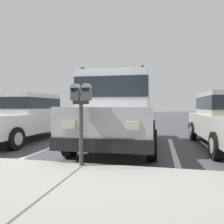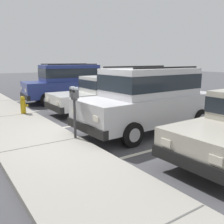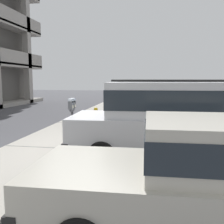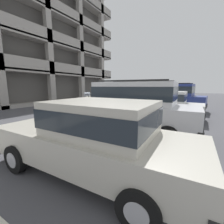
{
  "view_description": "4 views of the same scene",
  "coord_description": "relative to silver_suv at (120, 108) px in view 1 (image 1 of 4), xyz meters",
  "views": [
    {
      "loc": [
        -1.29,
        3.9,
        1.15
      ],
      "look_at": [
        -0.18,
        -1.17,
        1.0
      ],
      "focal_mm": 35.0,
      "sensor_mm": 36.0,
      "label": 1
    },
    {
      "loc": [
        -5.99,
        3.21,
        2.22
      ],
      "look_at": [
        -0.39,
        -0.59,
        0.81
      ],
      "focal_mm": 40.0,
      "sensor_mm": 36.0,
      "label": 2
    },
    {
      "loc": [
        -6.49,
        -1.85,
        2.04
      ],
      "look_at": [
        -0.1,
        -0.78,
        1.19
      ],
      "focal_mm": 40.0,
      "sensor_mm": 36.0,
      "label": 3
    },
    {
      "loc": [
        -5.62,
        -4.38,
        1.83
      ],
      "look_at": [
        -0.07,
        -1.1,
        0.7
      ],
      "focal_mm": 24.0,
      "sensor_mm": 36.0,
      "label": 4
    }
  ],
  "objects": [
    {
      "name": "parking_meter_near",
      "position": [
        0.21,
        2.51,
        0.09
      ],
      "size": [
        0.35,
        0.12,
        1.41
      ],
      "color": "#47474C",
      "rests_on": "sidewalk"
    },
    {
      "name": "parking_stall_lines",
      "position": [
        1.82,
        0.76,
        -1.08
      ],
      "size": [
        13.2,
        4.8,
        0.01
      ],
      "color": "silver",
      "rests_on": "ground_plane"
    },
    {
      "name": "silver_suv",
      "position": [
        0.0,
        0.0,
        0.0
      ],
      "size": [
        2.14,
        4.84,
        2.03
      ],
      "rotation": [
        0.0,
        0.0,
        0.04
      ],
      "color": "silver",
      "rests_on": "ground_plane"
    },
    {
      "name": "ground_plane",
      "position": [
        0.18,
        2.16,
        -1.14
      ],
      "size": [
        80.0,
        80.0,
        0.1
      ],
      "color": "#4C4C51"
    },
    {
      "name": "sidewalk",
      "position": [
        0.18,
        3.46,
        -1.03
      ],
      "size": [
        40.0,
        2.2,
        0.12
      ],
      "color": "#ADA89E",
      "rests_on": "ground_plane"
    },
    {
      "name": "dark_hatchback",
      "position": [
        3.34,
        -0.38,
        -0.27
      ],
      "size": [
        1.88,
        4.5,
        1.54
      ],
      "rotation": [
        0.0,
        0.0,
        -0.01
      ],
      "color": "silver",
      "rests_on": "ground_plane"
    }
  ]
}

